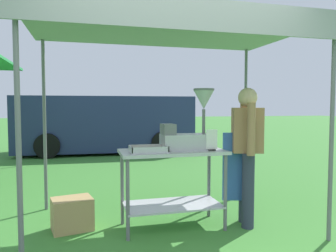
% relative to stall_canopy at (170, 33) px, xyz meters
% --- Properties ---
extents(ground_plane, '(70.00, 70.00, 0.00)m').
position_rel_stall_canopy_xyz_m(ground_plane, '(-0.16, 4.54, -2.24)').
color(ground_plane, '#3D7F33').
extents(stall_canopy, '(3.16, 2.03, 2.33)m').
position_rel_stall_canopy_xyz_m(stall_canopy, '(0.00, 0.00, 0.00)').
color(stall_canopy, slate).
rests_on(stall_canopy, ground).
extents(donut_cart, '(1.19, 0.59, 0.90)m').
position_rel_stall_canopy_xyz_m(donut_cart, '(-0.00, -0.10, -1.59)').
color(donut_cart, '#B7B7BC').
rests_on(donut_cart, ground).
extents(donut_tray, '(0.40, 0.26, 0.07)m').
position_rel_stall_canopy_xyz_m(donut_tray, '(-0.30, -0.19, -1.32)').
color(donut_tray, '#B7B7BC').
rests_on(donut_tray, donut_cart).
extents(donut_fryer, '(0.62, 0.28, 0.71)m').
position_rel_stall_canopy_xyz_m(donut_fryer, '(0.21, -0.09, -1.10)').
color(donut_fryer, '#B7B7BC').
rests_on(donut_fryer, donut_cart).
extents(menu_sign, '(0.13, 0.05, 0.24)m').
position_rel_stall_canopy_xyz_m(menu_sign, '(0.42, -0.24, -1.24)').
color(menu_sign, black).
rests_on(menu_sign, donut_cart).
extents(vendor, '(0.47, 0.53, 1.61)m').
position_rel_stall_canopy_xyz_m(vendor, '(0.86, -0.24, -1.33)').
color(vendor, '#2D3347').
rests_on(vendor, ground).
extents(supply_crate, '(0.49, 0.41, 0.36)m').
position_rel_stall_canopy_xyz_m(supply_crate, '(-1.12, 0.12, -2.06)').
color(supply_crate, tan).
rests_on(supply_crate, ground).
extents(van_navy, '(5.20, 2.29, 1.69)m').
position_rel_stall_canopy_xyz_m(van_navy, '(-0.31, 6.45, -1.36)').
color(van_navy, navy).
rests_on(van_navy, ground).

